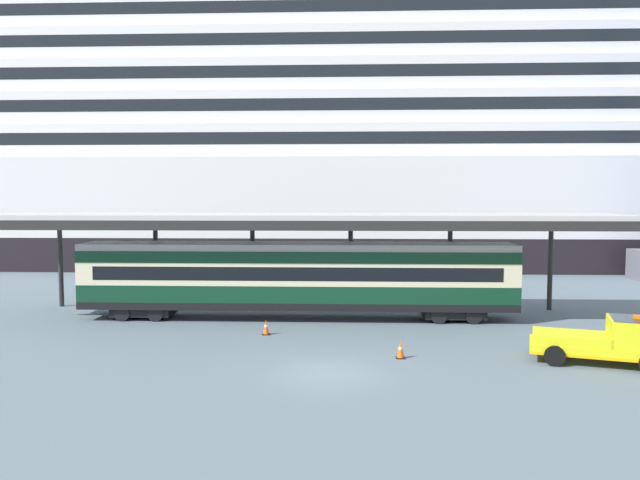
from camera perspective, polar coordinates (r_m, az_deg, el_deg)
ground_plane at (r=23.14m, az=0.74°, el=-12.47°), size 400.00×400.00×0.00m
cruise_ship at (r=67.52m, az=6.93°, el=9.10°), size 141.54×31.01×37.09m
platform_canopy at (r=32.90m, az=-2.11°, el=1.99°), size 34.89×5.93×5.67m
train_carriage at (r=32.71m, az=-2.15°, el=-3.44°), size 23.24×2.81×4.11m
service_truck at (r=26.67m, az=26.02°, el=-8.46°), size 5.56×3.46×2.02m
traffic_cone_near at (r=29.31m, az=-5.12°, el=-8.21°), size 0.36×0.36×0.73m
traffic_cone_mid at (r=25.27m, az=7.63°, el=-10.22°), size 0.36×0.36×0.74m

